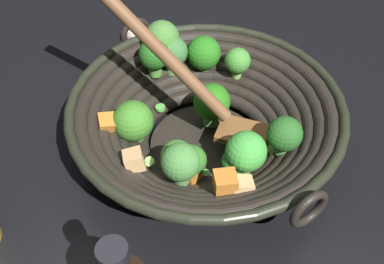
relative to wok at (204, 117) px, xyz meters
The scene contains 3 objects.
ground_plane 0.06m from the wok, 32.47° to the right, with size 4.00×4.00×0.00m, color black.
wok is the anchor object (origin of this frame).
garlic_bulb 0.29m from the wok, 121.37° to the left, with size 0.05×0.05×0.05m, color silver.
Camera 1 is at (0.04, -0.47, 0.52)m, focal length 43.29 mm.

